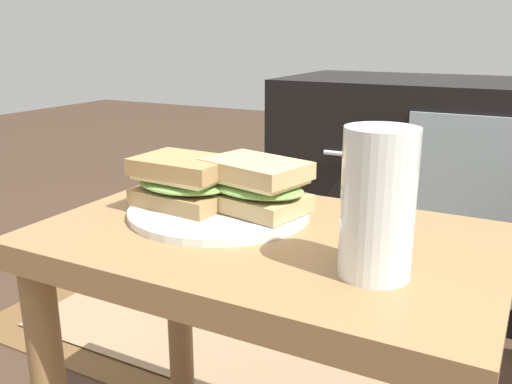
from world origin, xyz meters
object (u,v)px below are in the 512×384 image
Objects in this scene: plate at (220,211)px; beer_glass at (378,206)px; sandwich_front at (184,181)px; sandwich_back at (256,185)px; tv_cabinet at (459,190)px.

beer_glass is (0.24, -0.09, 0.07)m from plate.
sandwich_front is 0.10m from sandwich_back.
plate is at bearing -165.56° from sandwich_back.
plate is 0.06m from sandwich_back.
sandwich_front is 0.30m from beer_glass.
sandwich_back is at bearing 14.44° from plate.
tv_cabinet is at bearing 80.77° from sandwich_back.
beer_glass reaches higher than sandwich_front.
sandwich_front is at bearing -165.56° from plate.
beer_glass reaches higher than plate.
plate is 0.27m from beer_glass.
sandwich_back is at bearing -99.23° from tv_cabinet.
sandwich_back is at bearing 14.44° from sandwich_front.
beer_glass is at bearing -28.70° from sandwich_back.
beer_glass is (0.04, -1.01, 0.24)m from tv_cabinet.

